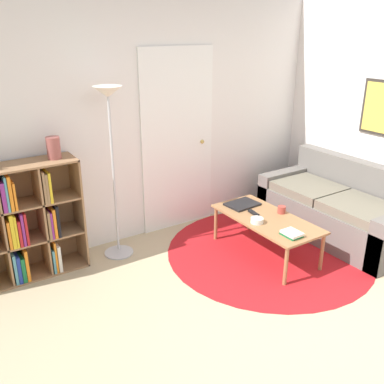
# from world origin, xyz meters

# --- Properties ---
(ground_plane) EXTENTS (14.00, 14.00, 0.00)m
(ground_plane) POSITION_xyz_m (0.00, 0.00, 0.00)
(ground_plane) COLOR tan
(wall_back) EXTENTS (7.31, 0.11, 2.60)m
(wall_back) POSITION_xyz_m (0.02, 2.38, 1.29)
(wall_back) COLOR silver
(wall_back) RESTS_ON ground_plane
(wall_right) EXTENTS (0.08, 5.35, 2.60)m
(wall_right) POSITION_xyz_m (2.18, 1.17, 1.30)
(wall_right) COLOR silver
(wall_right) RESTS_ON ground_plane
(rug) EXTENTS (2.10, 2.10, 0.01)m
(rug) POSITION_xyz_m (0.83, 1.26, 0.00)
(rug) COLOR #B2191E
(rug) RESTS_ON ground_plane
(bookshelf) EXTENTS (1.06, 0.34, 1.08)m
(bookshelf) POSITION_xyz_m (-1.44, 2.16, 0.53)
(bookshelf) COLOR #936B47
(bookshelf) RESTS_ON ground_plane
(floor_lamp) EXTENTS (0.29, 0.29, 1.69)m
(floor_lamp) POSITION_xyz_m (-0.49, 2.08, 1.34)
(floor_lamp) COLOR #B7B7BC
(floor_lamp) RESTS_ON ground_plane
(couch) EXTENTS (0.82, 1.69, 0.80)m
(couch) POSITION_xyz_m (1.79, 1.17, 0.27)
(couch) COLOR #66605B
(couch) RESTS_ON ground_plane
(coffee_table) EXTENTS (0.55, 1.14, 0.41)m
(coffee_table) POSITION_xyz_m (0.76, 1.25, 0.37)
(coffee_table) COLOR #996B42
(coffee_table) RESTS_ON ground_plane
(laptop) EXTENTS (0.35, 0.27, 0.02)m
(laptop) POSITION_xyz_m (0.76, 1.63, 0.42)
(laptop) COLOR black
(laptop) RESTS_ON coffee_table
(bowl) EXTENTS (0.12, 0.12, 0.05)m
(bowl) POSITION_xyz_m (0.60, 1.21, 0.43)
(bowl) COLOR silver
(bowl) RESTS_ON coffee_table
(book_stack_on_table) EXTENTS (0.14, 0.18, 0.04)m
(book_stack_on_table) POSITION_xyz_m (0.68, 0.83, 0.43)
(book_stack_on_table) COLOR #196B38
(book_stack_on_table) RESTS_ON coffee_table
(cup) EXTENTS (0.08, 0.08, 0.07)m
(cup) POSITION_xyz_m (0.97, 1.26, 0.44)
(cup) COLOR #A33D33
(cup) RESTS_ON coffee_table
(remote) EXTENTS (0.06, 0.15, 0.02)m
(remote) POSITION_xyz_m (0.72, 1.40, 0.42)
(remote) COLOR black
(remote) RESTS_ON coffee_table
(vase_on_shelf) EXTENTS (0.12, 0.12, 0.20)m
(vase_on_shelf) POSITION_xyz_m (-1.00, 2.16, 1.18)
(vase_on_shelf) COLOR #934C47
(vase_on_shelf) RESTS_ON bookshelf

